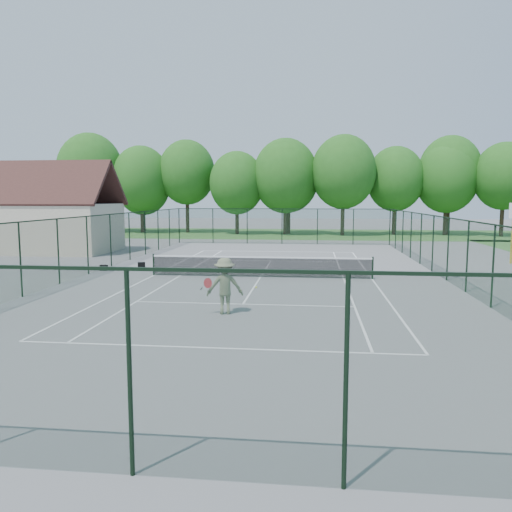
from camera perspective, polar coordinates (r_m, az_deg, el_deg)
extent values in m
plane|color=slate|center=(24.96, 0.51, -2.43)|extent=(140.00, 140.00, 0.00)
cube|color=#417731|center=(54.72, 3.73, 2.56)|extent=(80.00, 16.00, 0.01)
cube|color=white|center=(36.70, 2.41, 0.52)|extent=(10.97, 0.08, 0.01)
cube|color=white|center=(13.48, -4.75, -10.43)|extent=(10.97, 0.08, 0.01)
cube|color=white|center=(31.27, 1.71, -0.56)|extent=(8.23, 0.08, 0.01)
cube|color=white|center=(18.72, -1.50, -5.52)|extent=(8.23, 0.08, 0.01)
cube|color=white|center=(25.01, 13.12, -2.58)|extent=(0.08, 23.77, 0.01)
cube|color=white|center=(26.09, -11.57, -2.16)|extent=(0.08, 23.77, 0.01)
cube|color=white|center=(24.89, 9.99, -2.55)|extent=(0.08, 23.77, 0.01)
cube|color=white|center=(25.71, -8.66, -2.23)|extent=(0.08, 23.77, 0.01)
cube|color=white|center=(24.96, 0.51, -2.42)|extent=(0.08, 12.80, 0.01)
cylinder|color=black|center=(26.02, -11.63, -0.97)|extent=(0.08, 0.08, 1.10)
cylinder|color=black|center=(24.93, 13.19, -1.34)|extent=(0.08, 0.08, 1.10)
cube|color=black|center=(24.89, 0.51, -1.29)|extent=(11.00, 0.02, 0.96)
cube|color=white|center=(24.82, 0.51, -0.15)|extent=(11.00, 0.05, 0.07)
cube|color=#193922|center=(42.66, 2.99, 3.40)|extent=(18.00, 0.02, 3.00)
cube|color=#193922|center=(7.41, -14.25, -12.99)|extent=(18.00, 0.02, 3.00)
cube|color=#193922|center=(25.48, 21.09, 0.71)|extent=(0.02, 36.00, 3.00)
cube|color=#193922|center=(27.20, -18.71, 1.16)|extent=(0.02, 36.00, 3.00)
cube|color=black|center=(42.60, 3.00, 5.41)|extent=(18.00, 0.05, 0.05)
cube|color=black|center=(7.05, -14.60, -1.43)|extent=(18.00, 0.05, 0.05)
cube|color=black|center=(25.38, 21.23, 4.08)|extent=(0.05, 36.00, 0.05)
cube|color=black|center=(27.10, -18.83, 4.31)|extent=(0.05, 36.00, 0.05)
cube|color=beige|center=(39.23, -21.83, 3.00)|extent=(8.00, 6.00, 3.50)
cube|color=#482822|center=(40.51, -21.02, 7.74)|extent=(8.60, 3.27, 3.27)
cube|color=#482822|center=(37.87, -23.12, 7.75)|extent=(8.60, 3.27, 3.27)
cylinder|color=#3C281F|center=(57.77, -12.89, 4.71)|extent=(0.40, 0.40, 4.20)
ellipsoid|color=#2B6C20|center=(57.77, -12.99, 8.57)|extent=(6.40, 6.40, 7.40)
cylinder|color=#3C281F|center=(54.61, 3.75, 4.75)|extent=(0.40, 0.40, 4.20)
ellipsoid|color=#2B6C20|center=(54.61, 3.78, 8.84)|extent=(6.40, 6.40, 7.40)
cylinder|color=#3C281F|center=(56.31, 20.82, 4.39)|extent=(0.40, 0.40, 4.20)
ellipsoid|color=#2B6C20|center=(56.32, 20.98, 8.35)|extent=(6.40, 6.40, 7.40)
cylinder|color=gold|center=(33.65, 27.24, 2.20)|extent=(0.12, 0.12, 3.50)
cube|color=black|center=(28.43, -17.00, -1.29)|extent=(0.39, 0.24, 0.31)
cube|color=black|center=(28.96, -12.96, -1.01)|extent=(0.47, 0.38, 0.32)
imported|color=#5D6449|center=(17.07, -3.58, -3.44)|extent=(1.38, 0.99, 1.93)
sphere|color=#D4E432|center=(17.33, 0.02, -3.60)|extent=(0.07, 0.07, 0.07)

